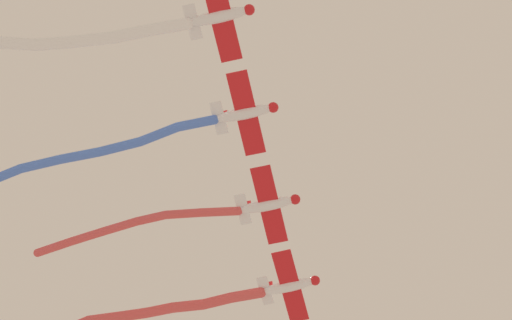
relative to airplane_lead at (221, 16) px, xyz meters
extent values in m
ellipsoid|color=white|center=(-0.11, 0.05, -0.01)|extent=(4.89, 2.99, 1.01)
sphere|color=red|center=(2.02, -0.94, -0.01)|extent=(1.14, 1.14, 0.86)
ellipsoid|color=#1E2D4C|center=(0.45, -0.21, 0.36)|extent=(1.40, 1.13, 0.54)
cube|color=red|center=(0.04, -0.02, -0.15)|extent=(4.54, 7.20, 0.13)
cube|color=white|center=(-1.99, 0.92, 0.08)|extent=(2.03, 2.93, 0.11)
cube|color=red|center=(-1.90, 0.88, 0.60)|extent=(1.07, 0.59, 1.39)
cylinder|color=white|center=(-3.75, 1.61, -0.26)|extent=(3.26, 1.92, 1.36)
cylinder|color=white|center=(-6.47, 2.65, -0.63)|extent=(3.10, 1.93, 1.34)
cylinder|color=white|center=(-9.29, 3.69, -0.76)|extent=(3.34, 1.93, 1.05)
cylinder|color=white|center=(-12.08, 4.56, -0.80)|extent=(2.89, 1.61, 1.14)
cylinder|color=white|center=(-14.90, 5.09, -1.01)|extent=(3.26, 1.29, 1.20)
sphere|color=white|center=(-2.34, 1.09, -0.07)|extent=(0.94, 0.94, 0.94)
sphere|color=white|center=(-5.16, 2.13, -0.45)|extent=(0.94, 0.94, 0.94)
sphere|color=white|center=(-7.78, 3.18, -0.81)|extent=(0.94, 0.94, 0.94)
sphere|color=white|center=(-10.79, 4.21, -0.71)|extent=(0.94, 0.94, 0.94)
sphere|color=white|center=(-13.36, 4.91, -0.89)|extent=(0.94, 0.94, 0.94)
ellipsoid|color=white|center=(3.41, 7.50, 0.29)|extent=(4.90, 2.96, 1.01)
sphere|color=red|center=(5.55, 6.53, 0.29)|extent=(1.13, 1.13, 0.86)
ellipsoid|color=#1E2D4C|center=(3.97, 7.25, 0.66)|extent=(1.40, 1.12, 0.54)
cube|color=red|center=(3.56, 7.43, 0.15)|extent=(4.50, 7.21, 0.13)
cube|color=white|center=(1.53, 8.36, 0.38)|extent=(2.02, 2.94, 0.11)
cube|color=red|center=(1.62, 8.32, 0.90)|extent=(1.07, 0.59, 1.39)
cylinder|color=#4C75DB|center=(-0.21, 9.21, 0.39)|extent=(3.17, 2.05, 1.10)
cylinder|color=#4C75DB|center=(-2.93, 10.78, 0.41)|extent=(3.20, 2.42, 1.06)
cylinder|color=#4C75DB|center=(-5.81, 12.42, 0.21)|extent=(3.41, 2.18, 0.93)
cylinder|color=#4C75DB|center=(-8.86, 13.92, 0.29)|extent=(3.48, 2.18, 1.12)
cylinder|color=#4C75DB|center=(-11.95, 15.46, 0.53)|extent=(3.49, 2.27, 0.92)
cylinder|color=#4C75DB|center=(-15.01, 17.28, 0.46)|extent=(3.51, 2.67, 1.08)
sphere|color=#4C75DB|center=(1.17, 8.52, 0.23)|extent=(0.76, 0.76, 0.76)
sphere|color=#4C75DB|center=(-1.58, 9.89, 0.54)|extent=(0.76, 0.76, 0.76)
sphere|color=#4C75DB|center=(-4.29, 11.67, 0.28)|extent=(0.76, 0.76, 0.76)
sphere|color=#4C75DB|center=(-7.32, 13.17, 0.13)|extent=(0.76, 0.76, 0.76)
sphere|color=#4C75DB|center=(-10.39, 14.67, 0.46)|extent=(0.76, 0.76, 0.76)
sphere|color=#4C75DB|center=(-13.50, 16.26, 0.60)|extent=(0.76, 0.76, 0.76)
ellipsoid|color=white|center=(6.93, 14.96, -0.01)|extent=(4.89, 2.97, 1.01)
sphere|color=red|center=(9.06, 13.97, -0.01)|extent=(1.14, 1.14, 0.86)
ellipsoid|color=#1E2D4C|center=(7.49, 14.70, 0.36)|extent=(1.40, 1.12, 0.54)
cube|color=red|center=(7.08, 14.89, -0.15)|extent=(4.52, 7.21, 0.13)
cube|color=white|center=(5.05, 15.82, 0.08)|extent=(2.02, 2.93, 0.11)
cube|color=red|center=(5.14, 15.78, 0.60)|extent=(1.07, 0.59, 1.39)
cylinder|color=#DB4C4C|center=(3.20, 16.49, 0.14)|extent=(3.32, 1.70, 1.16)
cylinder|color=#DB4C4C|center=(0.29, 17.59, 0.67)|extent=(3.25, 1.84, 1.41)
cylinder|color=#DB4C4C|center=(-2.28, 18.79, 1.07)|extent=(2.69, 1.86, 0.89)
cylinder|color=#DB4C4C|center=(-4.70, 20.26, 1.35)|extent=(3.05, 2.32, 1.19)
cylinder|color=#DB4C4C|center=(-7.28, 22.03, 1.76)|extent=(3.13, 2.40, 1.17)
cylinder|color=#DB4C4C|center=(-10.00, 23.92, 2.13)|extent=(3.31, 2.57, 1.10)
sphere|color=#DB4C4C|center=(4.69, 15.98, -0.07)|extent=(0.72, 0.72, 0.72)
sphere|color=#DB4C4C|center=(1.70, 17.00, 0.34)|extent=(0.72, 0.72, 0.72)
sphere|color=#DB4C4C|center=(-1.12, 18.18, 0.99)|extent=(0.72, 0.72, 0.72)
sphere|color=#DB4C4C|center=(-3.43, 19.40, 1.15)|extent=(0.72, 0.72, 0.72)
sphere|color=#DB4C4C|center=(-5.97, 21.12, 1.56)|extent=(0.72, 0.72, 0.72)
sphere|color=#DB4C4C|center=(-8.59, 22.93, 1.96)|extent=(0.72, 0.72, 0.72)
sphere|color=#DB4C4C|center=(-11.40, 24.91, 2.30)|extent=(0.72, 0.72, 0.72)
ellipsoid|color=white|center=(10.45, 22.41, 0.29)|extent=(4.86, 3.08, 1.01)
sphere|color=red|center=(12.55, 21.37, 0.29)|extent=(1.15, 1.15, 0.86)
ellipsoid|color=#1E2D4C|center=(11.00, 22.14, 0.66)|extent=(1.40, 1.15, 0.54)
cube|color=red|center=(10.60, 22.33, 0.15)|extent=(4.67, 7.17, 0.13)
cube|color=white|center=(8.59, 23.32, 0.38)|extent=(2.08, 2.93, 0.11)
cube|color=red|center=(8.68, 23.28, 0.90)|extent=(1.06, 0.61, 1.39)
cylinder|color=#DB4C4C|center=(7.04, 24.18, 0.47)|extent=(3.02, 2.18, 1.48)
cylinder|color=#DB4C4C|center=(4.75, 25.63, 0.98)|extent=(2.91, 2.29, 1.54)
cylinder|color=#DB4C4C|center=(2.37, 26.95, 1.40)|extent=(3.04, 1.96, 1.29)
cylinder|color=#DB4C4C|center=(0.00, 28.13, 1.74)|extent=(2.78, 2.07, 1.35)
cylinder|color=#DB4C4C|center=(-2.21, 29.29, 2.04)|extent=(2.73, 1.89, 1.19)
cylinder|color=#DB4C4C|center=(-4.70, 30.51, 2.41)|extent=(3.31, 2.23, 1.52)
sphere|color=#DB4C4C|center=(8.24, 23.50, 0.23)|extent=(0.93, 0.93, 0.93)
sphere|color=#DB4C4C|center=(5.84, 24.87, 0.72)|extent=(0.93, 0.93, 0.93)
sphere|color=#DB4C4C|center=(3.65, 26.40, 1.24)|extent=(0.93, 0.93, 0.93)
sphere|color=#DB4C4C|center=(1.09, 27.50, 1.56)|extent=(0.93, 0.93, 0.93)
sphere|color=#DB4C4C|center=(-1.09, 28.77, 1.92)|extent=(0.93, 0.93, 0.93)
sphere|color=#DB4C4C|center=(-3.34, 29.81, 2.15)|extent=(0.93, 0.93, 0.93)
camera|label=1|loc=(-1.74, -20.88, -72.19)|focal=68.83mm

